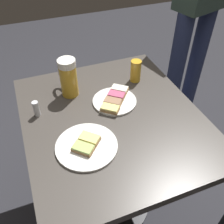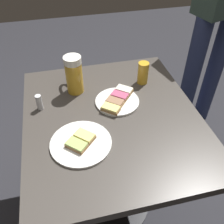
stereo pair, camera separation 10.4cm
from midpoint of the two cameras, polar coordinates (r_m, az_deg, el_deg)
ground_plane at (r=1.62m, az=1.94°, el=-19.80°), size 6.00×6.00×0.00m
cafe_table at (r=1.15m, az=2.58°, el=-6.30°), size 0.73×0.83×0.71m
plate_near at (r=1.11m, az=3.86°, el=2.53°), size 0.19×0.19×0.03m
plate_far at (r=0.94m, az=-3.93°, el=-7.10°), size 0.23×0.23×0.03m
beer_mug at (r=1.14m, az=-6.14°, el=8.42°), size 0.08×0.14×0.18m
beer_glass_small at (r=1.22m, az=9.49°, el=8.64°), size 0.05×0.05×0.11m
salt_shaker at (r=1.09m, az=-13.60°, el=2.03°), size 0.03×0.03×0.07m
patron_standing at (r=1.71m, az=25.70°, el=21.56°), size 0.36×0.26×1.61m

